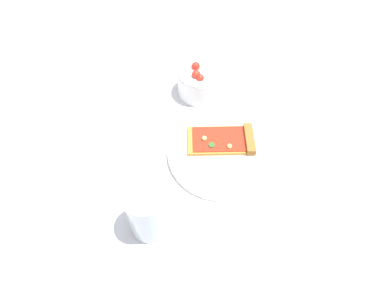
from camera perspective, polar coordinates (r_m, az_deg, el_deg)
The scene contains 5 objects.
ground_plane at distance 0.84m, azimuth 5.38°, elevation -0.90°, with size 2.40×2.40×0.00m, color silver.
plate at distance 0.83m, azimuth 4.66°, elevation -1.54°, with size 0.25×0.25×0.01m, color silver.
pizza_slice_main at distance 0.83m, azimuth 5.45°, elevation 0.57°, with size 0.16×0.18×0.02m.
salad_bowl at distance 0.94m, azimuth 1.12°, elevation 10.10°, with size 0.11×0.11×0.09m.
soda_glass at distance 0.69m, azimuth -7.22°, elevation -11.00°, with size 0.08×0.08×0.13m.
Camera 1 is at (0.35, -0.35, 0.68)m, focal length 32.79 mm.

